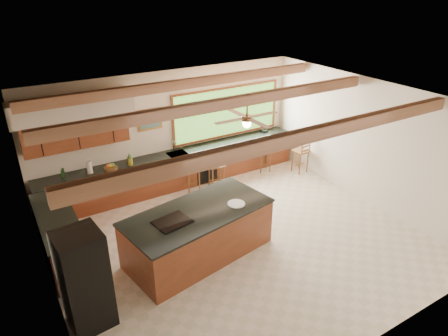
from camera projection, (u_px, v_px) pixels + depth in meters
ground at (238, 240)px, 8.46m from camera, size 7.20×7.20×0.00m
room_shell at (214, 134)px, 7.93m from camera, size 7.27×6.54×3.02m
counter_run at (155, 183)px, 9.82m from camera, size 7.12×3.10×1.24m
island at (199, 233)px, 7.83m from camera, size 3.06×1.83×1.02m
refrigerator at (85, 280)px, 6.09m from camera, size 0.73×0.71×1.70m
bar_stool_a at (192, 170)px, 10.11m from camera, size 0.38×0.38×1.06m
bar_stool_b at (217, 166)px, 10.29m from camera, size 0.45×0.45×1.06m
bar_stool_c at (265, 152)px, 11.21m from camera, size 0.44×0.44×0.99m
bar_stool_d at (302, 152)px, 11.12m from camera, size 0.41×0.41×1.06m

